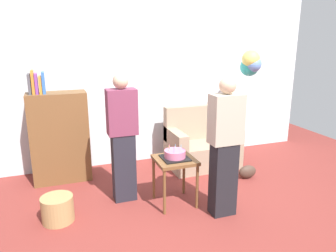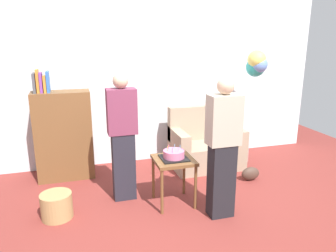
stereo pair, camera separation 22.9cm
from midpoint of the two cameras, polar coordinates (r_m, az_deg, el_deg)
The scene contains 11 objects.
ground_plane at distance 3.93m, azimuth 5.51°, elevation -15.92°, with size 8.00×8.00×0.00m, color maroon.
wall_back at distance 5.35m, azimuth -2.37°, elevation 8.00°, with size 6.00×0.10×2.70m, color silver.
couch at distance 5.30m, azimuth 7.79°, elevation -3.45°, with size 1.10×0.70×0.96m.
bookshelf at distance 4.91m, azimuth -16.69°, elevation -1.45°, with size 0.80×0.36×1.62m.
side_table at distance 4.01m, azimuth 2.67°, elevation -7.00°, with size 0.48×0.48×0.60m.
birthday_cake at distance 3.96m, azimuth 2.69°, elevation -5.10°, with size 0.32×0.32×0.17m.
person_blowing_candles at distance 4.07m, azimuth -6.41°, elevation -1.93°, with size 0.36×0.22×1.63m.
person_holding_cake at distance 3.71m, azimuth 11.37°, elevation -3.87°, with size 0.36×0.22×1.63m.
wicker_basket at distance 4.03m, azimuth -17.48°, elevation -13.27°, with size 0.36×0.36×0.30m, color #A88451.
handbag at distance 4.98m, azimuth 15.60°, elevation -8.12°, with size 0.28×0.14×0.20m, color #473328.
balloon_bunch at distance 5.42m, azimuth 16.58°, elevation 10.43°, with size 0.32×0.36×1.84m.
Camera 2 is at (-1.19, -3.14, 2.03)m, focal length 34.59 mm.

